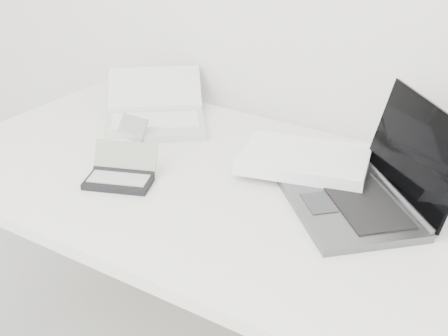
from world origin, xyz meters
The scene contains 5 objects.
desk centered at (0.00, 1.55, 0.68)m, with size 1.60×0.80×0.73m.
laptop_large centered at (0.18, 1.66, 0.77)m, with size 0.58×0.46×0.23m.
netbook_open_white centered at (-0.42, 1.74, 0.75)m, with size 0.43×0.45×0.10m.
pda_silver centered at (-0.40, 1.58, 0.74)m, with size 0.09×0.10×0.07m.
palmtop_charcoal centered at (-0.26, 1.41, 0.75)m, with size 0.19×0.17×0.08m.
Camera 1 is at (0.66, 0.45, 1.44)m, focal length 50.00 mm.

